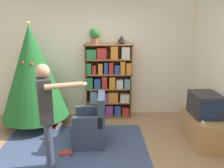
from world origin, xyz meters
TOP-DOWN VIEW (x-y plane):
  - ground_plane at (0.00, 0.00)m, footprint 14.00×14.00m
  - wall_back at (0.00, 2.09)m, footprint 8.00×0.10m
  - area_rug at (-0.29, 0.33)m, footprint 2.55×2.10m
  - bookshelf at (0.35, 1.87)m, footprint 1.03×0.29m
  - tv_stand at (2.01, 0.68)m, footprint 0.46×0.94m
  - television at (2.01, 0.67)m, footprint 0.44×0.54m
  - game_remote at (1.87, 0.39)m, footprint 0.04×0.12m
  - christmas_tree at (-1.19, 1.53)m, footprint 1.37×1.37m
  - armchair at (0.01, 0.70)m, footprint 0.58×0.57m
  - standing_person at (-0.54, -0.04)m, footprint 0.70×0.45m
  - potted_plant at (0.06, 1.88)m, footprint 0.22×0.22m
  - table_lamp at (0.64, 1.88)m, footprint 0.20×0.20m
  - book_pile_near_tree at (-0.83, 1.27)m, footprint 0.21×0.17m
  - book_pile_by_chair at (-0.40, 0.34)m, footprint 0.21×0.13m

SIDE VIEW (x-z plane):
  - ground_plane at x=0.00m, z-range 0.00..0.00m
  - area_rug at x=-0.29m, z-range 0.00..0.01m
  - book_pile_near_tree at x=-0.83m, z-range 0.00..0.05m
  - book_pile_by_chair at x=-0.40m, z-range 0.00..0.05m
  - tv_stand at x=2.01m, z-range 0.00..0.52m
  - armchair at x=0.01m, z-range -0.14..0.78m
  - game_remote at x=1.87m, z-range 0.52..0.55m
  - television at x=2.01m, z-range 0.52..0.93m
  - bookshelf at x=0.35m, z-range 0.00..1.67m
  - standing_person at x=-0.54m, z-range 0.15..1.75m
  - christmas_tree at x=-1.19m, z-range 0.07..2.22m
  - wall_back at x=0.00m, z-range 0.00..2.60m
  - table_lamp at x=0.64m, z-range 1.68..1.86m
  - potted_plant at x=0.06m, z-range 1.70..2.03m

